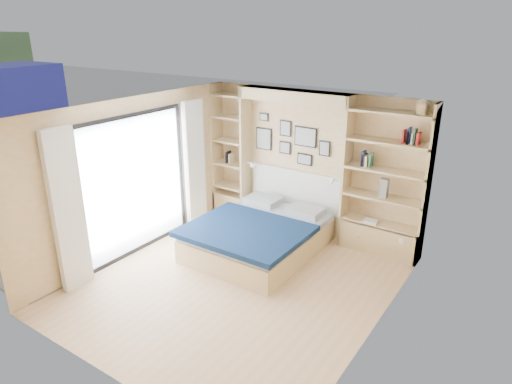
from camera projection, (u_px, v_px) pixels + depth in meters
The scene contains 8 objects.
ground at pixel (238, 283), 6.60m from camera, with size 4.50×4.50×0.00m, color tan.
room_shell at pixel (272, 180), 7.60m from camera, with size 4.50×4.50×4.50m.
bed at pixel (259, 234), 7.46m from camera, with size 1.82×2.34×1.07m.
photo_gallery at pixel (290, 140), 8.00m from camera, with size 1.48×0.02×0.82m.
reading_lamps at pixel (290, 172), 7.92m from camera, with size 1.92×0.12×0.15m.
shelf_decor at pixel (374, 150), 7.03m from camera, with size 3.58×0.23×2.03m.
deck at pixel (81, 225), 8.48m from camera, with size 3.20×4.00×0.05m, color #706453.
deck_chair at pixel (136, 190), 9.16m from camera, with size 0.71×0.90×0.80m.
Camera 1 is at (3.41, -4.59, 3.56)m, focal length 32.00 mm.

